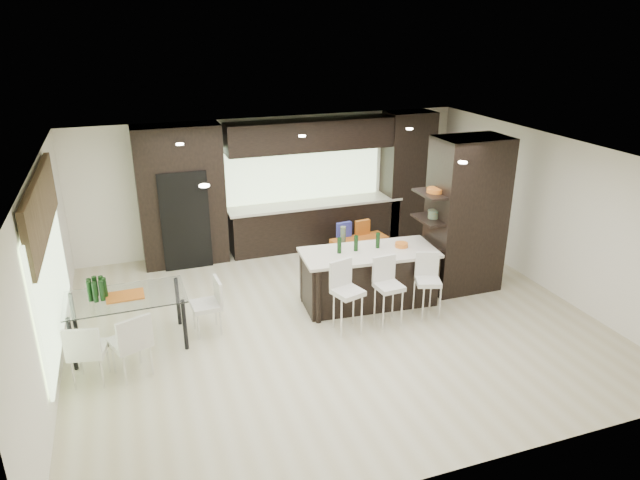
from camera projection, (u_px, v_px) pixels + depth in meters
name	position (u px, v px, depth m)	size (l,w,h in m)	color
ground	(332.00, 319.00, 9.14)	(8.00, 8.00, 0.00)	#C2B894
back_wall	(273.00, 183.00, 11.73)	(8.00, 0.02, 2.70)	white
left_wall	(46.00, 278.00, 7.42)	(0.02, 7.00, 2.70)	white
right_wall	(549.00, 213.00, 9.88)	(0.02, 7.00, 2.70)	white
ceiling	(334.00, 154.00, 8.16)	(8.00, 7.00, 0.02)	white
window_left	(50.00, 272.00, 7.60)	(0.04, 3.20, 1.90)	#B2D199
window_back	(302.00, 171.00, 11.80)	(3.40, 0.04, 1.20)	#B2D199
stone_accent	(41.00, 208.00, 7.29)	(0.08, 3.00, 0.80)	brown
ceiling_spots	(328.00, 151.00, 8.39)	(4.00, 3.00, 0.02)	white
back_cabinetry	(301.00, 185.00, 11.59)	(6.80, 0.68, 2.70)	black
refrigerator	(184.00, 217.00, 10.95)	(0.90, 0.68, 1.90)	black
partition_column	(466.00, 215.00, 9.80)	(1.20, 0.80, 2.70)	black
kitchen_island	(368.00, 277.00, 9.54)	(2.24, 0.96, 0.93)	black
stool_left	(348.00, 304.00, 8.65)	(0.40, 0.40, 0.91)	beige
stool_mid	(388.00, 298.00, 8.87)	(0.39, 0.39, 0.88)	beige
stool_right	(427.00, 292.00, 9.09)	(0.38, 0.38, 0.85)	beige
bench	(359.00, 248.00, 11.39)	(1.15, 0.44, 0.44)	black
floor_vase	(343.00, 258.00, 10.02)	(0.42, 0.42, 1.16)	#45523B
dining_table	(129.00, 321.00, 8.29)	(1.66, 0.94, 0.80)	white
chair_near	(130.00, 346.00, 7.59)	(0.47, 0.47, 0.87)	beige
chair_far	(89.00, 354.00, 7.44)	(0.45, 0.45, 0.83)	beige
chair_end	(206.00, 309.00, 8.64)	(0.43, 0.43, 0.79)	beige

